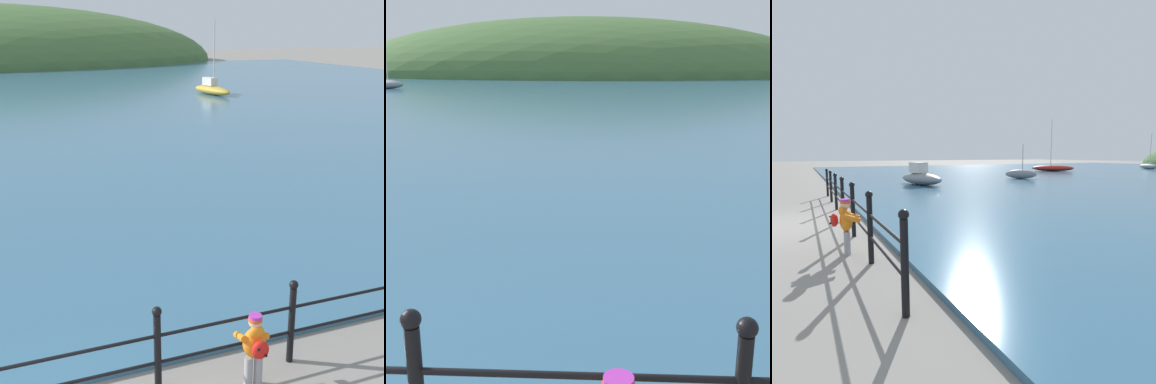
% 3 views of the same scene
% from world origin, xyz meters
% --- Properties ---
extents(child_in_coat, '(0.41, 0.55, 1.00)m').
position_xyz_m(child_in_coat, '(3.10, 1.20, 0.61)').
color(child_in_coat, '#99999E').
rests_on(child_in_coat, ground).
extents(boat_nearest_quay, '(1.62, 3.92, 4.76)m').
position_xyz_m(boat_nearest_quay, '(14.52, 28.77, 0.47)').
color(boat_nearest_quay, gold).
rests_on(boat_nearest_quay, water).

